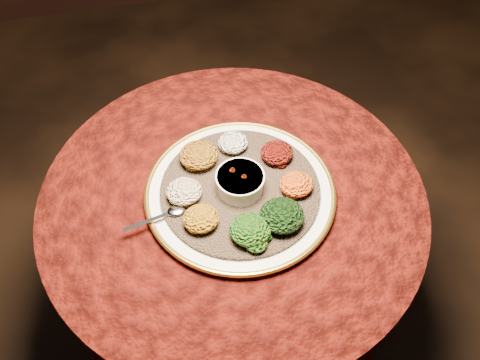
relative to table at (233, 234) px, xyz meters
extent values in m
plane|color=black|center=(0.00, 0.00, -0.55)|extent=(4.00, 4.00, 0.00)
cylinder|color=black|center=(0.00, 0.00, -0.53)|extent=(0.44, 0.44, 0.04)
cylinder|color=black|center=(0.00, 0.00, -0.21)|extent=(0.12, 0.12, 0.68)
cylinder|color=black|center=(0.00, 0.00, 0.15)|extent=(0.80, 0.80, 0.04)
cylinder|color=#3C0A05|center=(0.00, 0.00, 0.00)|extent=(0.93, 0.93, 0.34)
cylinder|color=#3C0A05|center=(0.00, 0.00, 0.17)|extent=(0.96, 0.96, 0.01)
cylinder|color=white|center=(0.02, -0.01, 0.19)|extent=(0.52, 0.52, 0.02)
torus|color=gold|center=(0.02, -0.01, 0.20)|extent=(0.47, 0.47, 0.01)
cylinder|color=brown|center=(0.02, -0.01, 0.20)|extent=(0.43, 0.43, 0.01)
cylinder|color=white|center=(0.02, -0.01, 0.23)|extent=(0.11, 0.11, 0.05)
cylinder|color=white|center=(0.02, -0.01, 0.25)|extent=(0.12, 0.12, 0.01)
cylinder|color=#561A04|center=(0.02, -0.01, 0.25)|extent=(0.09, 0.09, 0.01)
ellipsoid|color=silver|center=(-0.14, -0.04, 0.21)|extent=(0.04, 0.03, 0.01)
cube|color=silver|center=(-0.21, -0.05, 0.21)|extent=(0.12, 0.03, 0.00)
ellipsoid|color=white|center=(0.03, 0.13, 0.23)|extent=(0.08, 0.07, 0.04)
ellipsoid|color=black|center=(0.13, 0.07, 0.23)|extent=(0.08, 0.08, 0.04)
ellipsoid|color=#A45A0D|center=(0.15, -0.04, 0.23)|extent=(0.08, 0.08, 0.04)
ellipsoid|color=black|center=(0.09, -0.12, 0.23)|extent=(0.10, 0.10, 0.05)
ellipsoid|color=#A7230A|center=(0.01, -0.14, 0.23)|extent=(0.09, 0.09, 0.05)
ellipsoid|color=#A75B0E|center=(-0.09, -0.08, 0.23)|extent=(0.08, 0.08, 0.04)
ellipsoid|color=maroon|center=(-0.12, 0.00, 0.23)|extent=(0.09, 0.08, 0.04)
ellipsoid|color=#8C5A11|center=(-0.06, 0.10, 0.23)|extent=(0.10, 0.09, 0.05)
camera|label=1|loc=(-0.16, -0.77, 1.24)|focal=40.00mm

